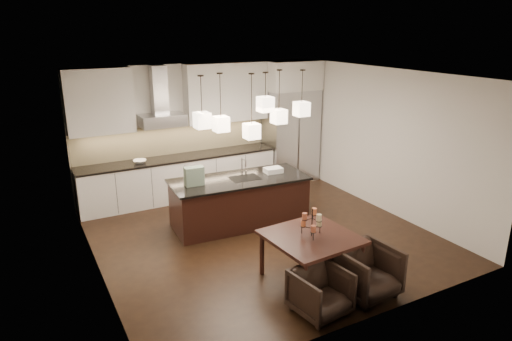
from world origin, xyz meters
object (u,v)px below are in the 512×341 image
refrigerator (291,136)px  armchair_left (321,292)px  island_body (239,202)px  armchair_right (367,271)px  dining_table (311,258)px

refrigerator → armchair_left: refrigerator is taller
island_body → armchair_right: (0.48, -2.94, -0.08)m
refrigerator → dining_table: (-2.19, -4.01, -0.72)m
refrigerator → dining_table: size_ratio=1.83×
armchair_right → armchair_left: bearing=179.8°
island_body → dining_table: size_ratio=2.06×
armchair_left → armchair_right: (0.81, 0.05, 0.05)m
refrigerator → dining_table: 4.62m
dining_table → armchair_left: 0.81m
armchair_left → dining_table: bearing=56.6°
armchair_left → armchair_right: armchair_right is taller
refrigerator → island_body: size_ratio=0.89×
armchair_right → dining_table: bearing=120.0°
dining_table → armchair_right: 0.82m
dining_table → armchair_left: bearing=-119.6°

